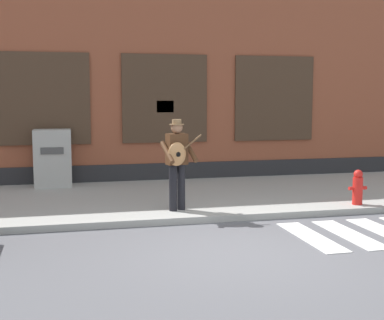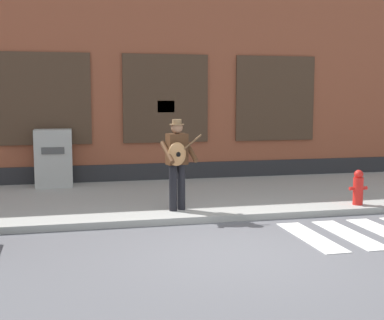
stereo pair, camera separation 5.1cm
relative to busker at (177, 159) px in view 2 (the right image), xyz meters
The scene contains 6 objects.
ground_plane 2.73m from the busker, 79.20° to the right, with size 160.00×160.00×0.00m, color #56565B.
sidewalk 1.95m from the busker, 73.50° to the left, with size 28.00×4.42×0.12m.
building_backdrop 6.15m from the busker, 85.37° to the left, with size 28.00×4.06×6.32m.
busker is the anchor object (origin of this frame).
utility_box 4.08m from the busker, 124.99° to the left, with size 0.87×0.61×1.36m.
fire_hydrant 3.68m from the busker, ahead, with size 0.38×0.20×0.70m.
Camera 2 is at (-2.43, -7.27, 2.28)m, focal length 50.00 mm.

